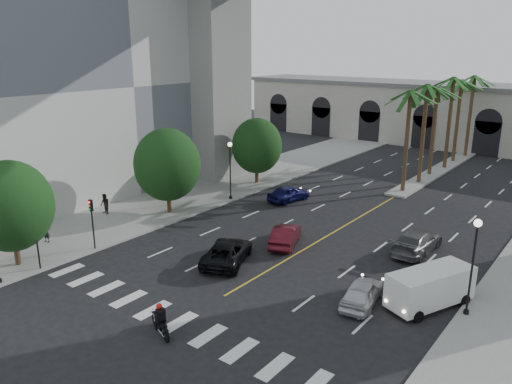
{
  "coord_description": "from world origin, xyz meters",
  "views": [
    {
      "loc": [
        16.77,
        -16.91,
        13.53
      ],
      "look_at": [
        -0.82,
        6.0,
        5.02
      ],
      "focal_mm": 35.0,
      "sensor_mm": 36.0,
      "label": 1
    }
  ],
  "objects_px": {
    "car_d": "(417,242)",
    "cargo_van": "(430,287)",
    "traffic_signal_far": "(92,216)",
    "pedestrian_a": "(46,231)",
    "car_a": "(362,292)",
    "pedestrian_b": "(105,204)",
    "car_b": "(286,235)",
    "car_c": "(227,252)",
    "traffic_signal_near": "(36,233)",
    "lamp_post_left_far": "(230,166)",
    "car_e": "(289,193)",
    "lamp_post_right": "(473,259)",
    "motorcycle_rider": "(161,321)"
  },
  "relations": [
    {
      "from": "car_b",
      "to": "cargo_van",
      "type": "distance_m",
      "value": 11.27
    },
    {
      "from": "lamp_post_right",
      "to": "car_b",
      "type": "relative_size",
      "value": 1.23
    },
    {
      "from": "car_c",
      "to": "traffic_signal_near",
      "type": "bearing_deg",
      "value": 19.77
    },
    {
      "from": "car_d",
      "to": "car_e",
      "type": "xyz_separation_m",
      "value": [
        -13.36,
        4.33,
        -0.04
      ]
    },
    {
      "from": "car_d",
      "to": "car_c",
      "type": "bearing_deg",
      "value": 45.38
    },
    {
      "from": "lamp_post_right",
      "to": "pedestrian_b",
      "type": "height_order",
      "value": "lamp_post_right"
    },
    {
      "from": "motorcycle_rider",
      "to": "car_b",
      "type": "height_order",
      "value": "motorcycle_rider"
    },
    {
      "from": "car_d",
      "to": "pedestrian_b",
      "type": "height_order",
      "value": "pedestrian_b"
    },
    {
      "from": "car_d",
      "to": "cargo_van",
      "type": "bearing_deg",
      "value": 115.58
    },
    {
      "from": "car_a",
      "to": "car_b",
      "type": "distance_m",
      "value": 9.15
    },
    {
      "from": "car_b",
      "to": "traffic_signal_far",
      "type": "bearing_deg",
      "value": 19.45
    },
    {
      "from": "car_b",
      "to": "pedestrian_a",
      "type": "bearing_deg",
      "value": 14.48
    },
    {
      "from": "car_d",
      "to": "pedestrian_b",
      "type": "relative_size",
      "value": 3.11
    },
    {
      "from": "car_a",
      "to": "cargo_van",
      "type": "relative_size",
      "value": 0.76
    },
    {
      "from": "motorcycle_rider",
      "to": "car_e",
      "type": "distance_m",
      "value": 22.93
    },
    {
      "from": "car_e",
      "to": "cargo_van",
      "type": "height_order",
      "value": "cargo_van"
    },
    {
      "from": "traffic_signal_near",
      "to": "pedestrian_b",
      "type": "distance_m",
      "value": 10.68
    },
    {
      "from": "lamp_post_left_far",
      "to": "lamp_post_right",
      "type": "height_order",
      "value": "same"
    },
    {
      "from": "car_b",
      "to": "pedestrian_b",
      "type": "height_order",
      "value": "pedestrian_b"
    },
    {
      "from": "car_a",
      "to": "pedestrian_b",
      "type": "height_order",
      "value": "pedestrian_b"
    },
    {
      "from": "lamp_post_left_far",
      "to": "traffic_signal_near",
      "type": "xyz_separation_m",
      "value": [
        0.1,
        -18.5,
        -0.71
      ]
    },
    {
      "from": "car_e",
      "to": "car_a",
      "type": "bearing_deg",
      "value": 147.14
    },
    {
      "from": "traffic_signal_far",
      "to": "car_e",
      "type": "bearing_deg",
      "value": 76.44
    },
    {
      "from": "lamp_post_left_far",
      "to": "car_a",
      "type": "relative_size",
      "value": 1.33
    },
    {
      "from": "lamp_post_right",
      "to": "pedestrian_a",
      "type": "xyz_separation_m",
      "value": [
        -26.39,
        -7.85,
        -2.27
      ]
    },
    {
      "from": "traffic_signal_far",
      "to": "pedestrian_a",
      "type": "distance_m",
      "value": 4.23
    },
    {
      "from": "traffic_signal_near",
      "to": "car_e",
      "type": "relative_size",
      "value": 0.86
    },
    {
      "from": "lamp_post_left_far",
      "to": "car_b",
      "type": "distance_m",
      "value": 11.7
    },
    {
      "from": "lamp_post_left_far",
      "to": "car_e",
      "type": "xyz_separation_m",
      "value": [
        4.32,
        2.99,
        -2.5
      ]
    },
    {
      "from": "car_a",
      "to": "car_c",
      "type": "bearing_deg",
      "value": -8.09
    },
    {
      "from": "traffic_signal_near",
      "to": "car_a",
      "type": "relative_size",
      "value": 0.91
    },
    {
      "from": "car_a",
      "to": "lamp_post_right",
      "type": "bearing_deg",
      "value": -166.64
    },
    {
      "from": "lamp_post_left_far",
      "to": "lamp_post_right",
      "type": "bearing_deg",
      "value": -19.33
    },
    {
      "from": "car_c",
      "to": "cargo_van",
      "type": "height_order",
      "value": "cargo_van"
    },
    {
      "from": "car_e",
      "to": "pedestrian_b",
      "type": "relative_size",
      "value": 2.52
    },
    {
      "from": "car_c",
      "to": "car_e",
      "type": "relative_size",
      "value": 1.21
    },
    {
      "from": "car_d",
      "to": "pedestrian_a",
      "type": "relative_size",
      "value": 3.27
    },
    {
      "from": "car_e",
      "to": "pedestrian_b",
      "type": "distance_m",
      "value": 15.89
    },
    {
      "from": "lamp_post_left_far",
      "to": "car_c",
      "type": "distance_m",
      "value": 13.73
    },
    {
      "from": "traffic_signal_far",
      "to": "car_a",
      "type": "distance_m",
      "value": 18.43
    },
    {
      "from": "lamp_post_left_far",
      "to": "car_a",
      "type": "distance_m",
      "value": 20.73
    },
    {
      "from": "traffic_signal_near",
      "to": "lamp_post_right",
      "type": "bearing_deg",
      "value": 24.82
    },
    {
      "from": "traffic_signal_far",
      "to": "car_b",
      "type": "relative_size",
      "value": 0.84
    },
    {
      "from": "traffic_signal_near",
      "to": "car_b",
      "type": "xyz_separation_m",
      "value": [
        9.8,
        12.8,
        -1.79
      ]
    },
    {
      "from": "traffic_signal_near",
      "to": "car_d",
      "type": "xyz_separation_m",
      "value": [
        17.57,
        17.15,
        -1.75
      ]
    },
    {
      "from": "traffic_signal_near",
      "to": "car_a",
      "type": "xyz_separation_m",
      "value": [
        17.81,
        8.38,
        -1.82
      ]
    },
    {
      "from": "lamp_post_left_far",
      "to": "car_b",
      "type": "relative_size",
      "value": 1.23
    },
    {
      "from": "lamp_post_left_far",
      "to": "car_c",
      "type": "xyz_separation_m",
      "value": [
        8.56,
        -10.44,
        -2.5
      ]
    },
    {
      "from": "car_c",
      "to": "pedestrian_a",
      "type": "relative_size",
      "value": 3.21
    },
    {
      "from": "car_e",
      "to": "car_d",
      "type": "bearing_deg",
      "value": 173.12
    }
  ]
}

